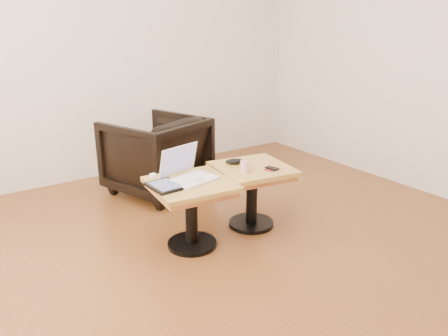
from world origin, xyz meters
TOP-DOWN VIEW (x-y plane):
  - room_shell at (0.00, 0.00)m, footprint 4.52×4.52m
  - side_table_left at (-0.20, 0.34)m, footprint 0.61×0.61m
  - side_table_right at (0.38, 0.37)m, footprint 0.63×0.63m
  - laptop at (-0.18, 0.40)m, footprint 0.39×0.36m
  - tablet at (-0.39, 0.35)m, footprint 0.22×0.27m
  - charging_adapter at (-0.37, 0.59)m, footprint 0.05×0.05m
  - glasses_case at (0.30, 0.50)m, footprint 0.16×0.11m
  - striped_cup at (0.26, 0.31)m, footprint 0.07×0.07m
  - earbuds_tangle at (0.44, 0.42)m, footprint 0.07×0.05m
  - phone_on_sleeve at (0.46, 0.23)m, footprint 0.13×0.11m
  - armchair at (0.08, 1.48)m, footprint 1.02×1.04m

SIDE VIEW (x-z plane):
  - armchair at x=0.08m, z-range 0.00..0.74m
  - side_table_left at x=-0.20m, z-range 0.13..0.63m
  - side_table_right at x=0.38m, z-range 0.13..0.63m
  - earbuds_tangle at x=0.44m, z-range 0.51..0.52m
  - phone_on_sleeve at x=0.46m, z-range 0.51..0.52m
  - tablet at x=-0.39m, z-range 0.51..0.53m
  - charging_adapter at x=-0.37m, z-range 0.51..0.53m
  - glasses_case at x=0.30m, z-range 0.51..0.55m
  - striped_cup at x=0.26m, z-range 0.51..0.59m
  - laptop at x=-0.18m, z-range 0.44..0.67m
  - room_shell at x=0.00m, z-range 0.00..2.71m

